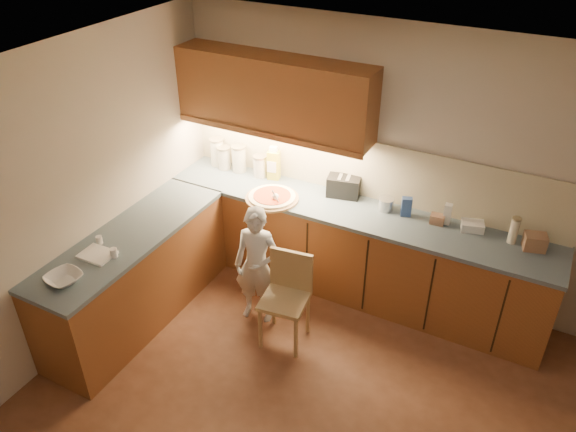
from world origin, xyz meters
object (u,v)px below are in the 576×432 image
Objects in this scene: child at (257,266)px; oil_jug at (274,164)px; pizza_on_board at (272,197)px; wooden_chair at (287,292)px; toaster at (344,187)px.

child is 1.15m from oil_jug.
pizza_on_board is 0.44× the size of child.
toaster is at bearing 80.10° from wooden_chair.
wooden_chair is 1.21m from toaster.
child is 1.36× the size of wooden_chair.
pizza_on_board is at bearing -63.39° from oil_jug.
toaster is at bearing 33.90° from pizza_on_board.
oil_jug is (-0.19, 0.38, 0.14)m from pizza_on_board.
child reaches higher than wooden_chair.
toaster is (0.04, 1.09, 0.52)m from wooden_chair.
child is 1.15m from toaster.
oil_jug reaches higher than toaster.
wooden_chair is 2.52× the size of toaster.
oil_jug is at bearing 168.73° from toaster.
oil_jug reaches higher than wooden_chair.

